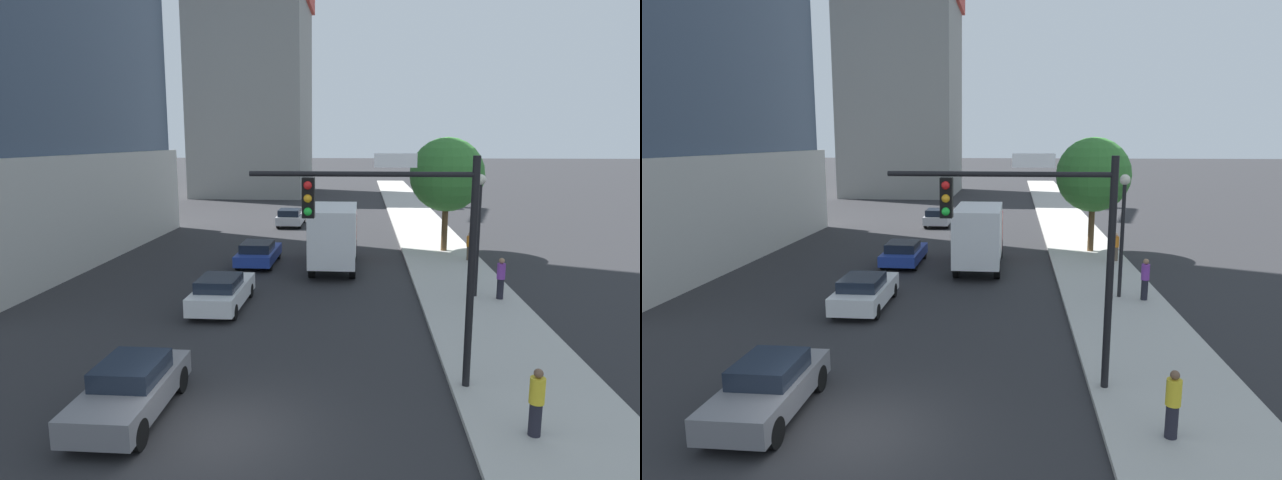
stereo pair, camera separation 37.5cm
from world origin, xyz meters
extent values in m
plane|color=#28282B|center=(0.00, 0.00, 0.00)|extent=(400.00, 400.00, 0.00)
cube|color=#B2AFA8|center=(7.95, 20.00, 0.07)|extent=(4.29, 120.00, 0.15)
cube|color=gray|center=(-10.29, 57.97, 13.13)|extent=(13.22, 14.98, 26.26)
cube|color=gold|center=(-6.32, 53.48, 17.10)|extent=(0.90, 0.90, 34.21)
cylinder|color=black|center=(6.20, 2.76, 3.26)|extent=(0.20, 0.20, 6.22)
cylinder|color=black|center=(3.28, 2.76, 5.88)|extent=(5.85, 0.14, 0.14)
cube|color=black|center=(1.91, 2.76, 5.26)|extent=(0.32, 0.36, 1.05)
sphere|color=red|center=(1.91, 2.57, 5.60)|extent=(0.22, 0.22, 0.22)
sphere|color=orange|center=(1.91, 2.57, 5.26)|extent=(0.22, 0.22, 0.22)
sphere|color=green|center=(1.91, 2.57, 4.92)|extent=(0.22, 0.22, 0.22)
cube|color=white|center=(4.16, 2.76, 6.23)|extent=(1.10, 0.04, 0.36)
cylinder|color=black|center=(8.22, 11.70, 2.56)|extent=(0.16, 0.16, 4.81)
sphere|color=silver|center=(8.22, 11.70, 5.14)|extent=(0.44, 0.44, 0.44)
cylinder|color=brown|center=(8.32, 21.61, 1.62)|extent=(0.36, 0.36, 2.94)
sphere|color=#387F33|center=(8.32, 21.61, 4.74)|extent=(4.40, 4.40, 4.40)
cube|color=silver|center=(-2.31, 9.69, 0.60)|extent=(1.82, 4.48, 0.69)
cube|color=#19212D|center=(-2.31, 9.22, 1.17)|extent=(1.53, 2.04, 0.45)
cylinder|color=black|center=(-3.11, 11.21, 0.31)|extent=(0.22, 0.61, 0.61)
cylinder|color=black|center=(-1.50, 11.21, 0.31)|extent=(0.22, 0.61, 0.61)
cylinder|color=black|center=(-3.11, 8.17, 0.31)|extent=(0.22, 0.61, 0.61)
cylinder|color=black|center=(-1.50, 8.17, 0.31)|extent=(0.22, 0.61, 0.61)
cube|color=slate|center=(-2.31, 0.68, 0.62)|extent=(1.73, 4.17, 0.63)
cube|color=#19212D|center=(-2.31, 0.81, 1.18)|extent=(1.45, 1.82, 0.47)
cylinder|color=black|center=(-3.07, 2.09, 0.36)|extent=(0.22, 0.71, 0.71)
cylinder|color=black|center=(-1.55, 2.09, 0.36)|extent=(0.22, 0.71, 0.71)
cylinder|color=black|center=(-3.07, -0.74, 0.36)|extent=(0.22, 0.71, 0.71)
cylinder|color=black|center=(-1.55, -0.74, 0.36)|extent=(0.22, 0.71, 0.71)
cube|color=#B7B7BC|center=(-2.31, 31.61, 0.60)|extent=(1.93, 4.35, 0.65)
cube|color=#19212D|center=(-2.31, 30.71, 1.17)|extent=(1.62, 2.10, 0.50)
cylinder|color=black|center=(-3.15, 33.09, 0.33)|extent=(0.22, 0.65, 0.65)
cylinder|color=black|center=(-1.46, 33.09, 0.33)|extent=(0.22, 0.65, 0.65)
cylinder|color=black|center=(-3.15, 30.14, 0.33)|extent=(0.22, 0.65, 0.65)
cylinder|color=black|center=(-1.46, 30.14, 0.33)|extent=(0.22, 0.65, 0.65)
cube|color=#233D9E|center=(-2.31, 17.64, 0.55)|extent=(1.93, 4.34, 0.56)
cube|color=#19212D|center=(-2.31, 17.26, 1.07)|extent=(1.62, 2.03, 0.48)
cylinder|color=black|center=(-3.16, 19.11, 0.32)|extent=(0.22, 0.65, 0.65)
cylinder|color=black|center=(-1.46, 19.11, 0.32)|extent=(0.22, 0.65, 0.65)
cylinder|color=black|center=(-3.16, 16.17, 0.32)|extent=(0.22, 0.65, 0.65)
cylinder|color=black|center=(-1.46, 16.17, 0.32)|extent=(0.22, 0.65, 0.65)
cube|color=#B21E1E|center=(1.89, 19.73, 1.64)|extent=(2.30, 1.97, 2.02)
cube|color=white|center=(1.89, 16.14, 2.02)|extent=(2.30, 4.92, 2.78)
cylinder|color=black|center=(0.88, 19.73, 0.53)|extent=(0.30, 1.06, 1.06)
cylinder|color=black|center=(2.90, 19.73, 0.53)|extent=(0.30, 1.06, 1.06)
cylinder|color=black|center=(0.88, 14.91, 0.53)|extent=(0.30, 1.06, 1.06)
cylinder|color=black|center=(2.90, 14.91, 0.53)|extent=(0.30, 1.06, 1.06)
cylinder|color=black|center=(7.28, 0.27, 0.54)|extent=(0.28, 0.28, 0.78)
cylinder|color=gold|center=(7.28, 0.27, 1.24)|extent=(0.34, 0.34, 0.60)
sphere|color=brown|center=(7.28, 0.27, 1.64)|extent=(0.21, 0.21, 0.21)
cylinder|color=brown|center=(9.33, 18.94, 0.53)|extent=(0.28, 0.28, 0.77)
cylinder|color=orange|center=(9.33, 18.94, 1.22)|extent=(0.34, 0.34, 0.59)
sphere|color=tan|center=(9.33, 18.94, 1.62)|extent=(0.21, 0.21, 0.21)
cylinder|color=black|center=(9.18, 11.33, 0.58)|extent=(0.28, 0.28, 0.86)
cylinder|color=purple|center=(9.18, 11.33, 1.34)|extent=(0.34, 0.34, 0.66)
sphere|color=#997051|center=(9.18, 11.33, 1.79)|extent=(0.23, 0.23, 0.23)
camera|label=1|loc=(3.30, -11.49, 6.75)|focal=30.73mm
camera|label=2|loc=(3.67, -11.46, 6.75)|focal=30.73mm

